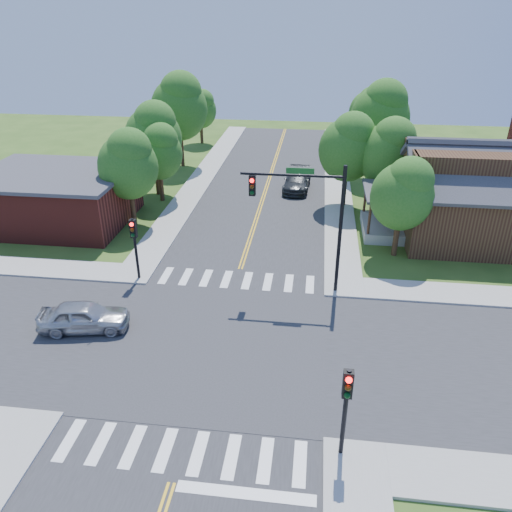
# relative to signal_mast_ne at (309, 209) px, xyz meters

# --- Properties ---
(ground) EXTENTS (100.00, 100.00, 0.00)m
(ground) POSITION_rel_signal_mast_ne_xyz_m (-3.91, -5.59, -4.85)
(ground) COLOR #305119
(ground) RESTS_ON ground
(road_ns) EXTENTS (10.00, 90.00, 0.04)m
(road_ns) POSITION_rel_signal_mast_ne_xyz_m (-3.91, -5.59, -4.83)
(road_ns) COLOR #2D2D30
(road_ns) RESTS_ON ground
(road_ew) EXTENTS (90.00, 10.00, 0.04)m
(road_ew) POSITION_rel_signal_mast_ne_xyz_m (-3.91, -5.59, -4.83)
(road_ew) COLOR #2D2D30
(road_ew) RESTS_ON ground
(intersection_patch) EXTENTS (10.20, 10.20, 0.06)m
(intersection_patch) POSITION_rel_signal_mast_ne_xyz_m (-3.91, -5.59, -4.85)
(intersection_patch) COLOR #2D2D30
(intersection_patch) RESTS_ON ground
(sidewalk_ne) EXTENTS (40.00, 40.00, 0.14)m
(sidewalk_ne) POSITION_rel_signal_mast_ne_xyz_m (11.90, 10.23, -4.78)
(sidewalk_ne) COLOR #9E9B93
(sidewalk_ne) RESTS_ON ground
(sidewalk_nw) EXTENTS (40.00, 40.00, 0.14)m
(sidewalk_nw) POSITION_rel_signal_mast_ne_xyz_m (-19.73, 10.23, -4.78)
(sidewalk_nw) COLOR #9E9B93
(sidewalk_nw) RESTS_ON ground
(crosswalk_north) EXTENTS (8.85, 2.00, 0.01)m
(crosswalk_north) POSITION_rel_signal_mast_ne_xyz_m (-3.91, 0.61, -4.80)
(crosswalk_north) COLOR white
(crosswalk_north) RESTS_ON ground
(crosswalk_south) EXTENTS (8.85, 2.00, 0.01)m
(crosswalk_south) POSITION_rel_signal_mast_ne_xyz_m (-3.91, -11.79, -4.80)
(crosswalk_south) COLOR white
(crosswalk_south) RESTS_ON ground
(centerline) EXTENTS (0.30, 90.00, 0.01)m
(centerline) POSITION_rel_signal_mast_ne_xyz_m (-3.91, -5.59, -4.80)
(centerline) COLOR yellow
(centerline) RESTS_ON ground
(stop_bar) EXTENTS (4.60, 0.45, 0.09)m
(stop_bar) POSITION_rel_signal_mast_ne_xyz_m (-1.41, -13.19, -4.85)
(stop_bar) COLOR white
(stop_bar) RESTS_ON ground
(signal_mast_ne) EXTENTS (5.30, 0.42, 7.20)m
(signal_mast_ne) POSITION_rel_signal_mast_ne_xyz_m (0.00, 0.00, 0.00)
(signal_mast_ne) COLOR black
(signal_mast_ne) RESTS_ON ground
(signal_pole_se) EXTENTS (0.34, 0.42, 3.80)m
(signal_pole_se) POSITION_rel_signal_mast_ne_xyz_m (1.69, -11.21, -2.19)
(signal_pole_se) COLOR black
(signal_pole_se) RESTS_ON ground
(signal_pole_nw) EXTENTS (0.34, 0.42, 3.80)m
(signal_pole_nw) POSITION_rel_signal_mast_ne_xyz_m (-9.51, -0.01, -2.19)
(signal_pole_nw) COLOR black
(signal_pole_nw) RESTS_ON ground
(house_ne) EXTENTS (13.05, 8.80, 7.11)m
(house_ne) POSITION_rel_signal_mast_ne_xyz_m (11.19, 8.65, -1.52)
(house_ne) COLOR #321A11
(house_ne) RESTS_ON ground
(building_nw) EXTENTS (10.40, 8.40, 3.73)m
(building_nw) POSITION_rel_signal_mast_ne_xyz_m (-18.11, 7.61, -2.97)
(building_nw) COLOR maroon
(building_nw) RESTS_ON ground
(tree_e_a) EXTENTS (3.78, 3.59, 6.42)m
(tree_e_a) POSITION_rel_signal_mast_ne_xyz_m (5.54, 5.03, -0.65)
(tree_e_a) COLOR #382314
(tree_e_a) RESTS_ON ground
(tree_e_b) EXTENTS (4.24, 4.03, 7.21)m
(tree_e_b) POSITION_rel_signal_mast_ne_xyz_m (5.44, 12.50, -0.13)
(tree_e_b) COLOR #382314
(tree_e_b) RESTS_ON ground
(tree_e_c) EXTENTS (5.14, 4.88, 8.74)m
(tree_e_c) POSITION_rel_signal_mast_ne_xyz_m (5.54, 20.67, 0.87)
(tree_e_c) COLOR #382314
(tree_e_c) RESTS_ON ground
(tree_e_d) EXTENTS (3.99, 3.79, 6.78)m
(tree_e_d) POSITION_rel_signal_mast_ne_xyz_m (5.36, 29.83, -0.41)
(tree_e_d) COLOR #382314
(tree_e_d) RESTS_ON ground
(tree_w_a) EXTENTS (4.11, 3.91, 6.99)m
(tree_w_a) POSITION_rel_signal_mast_ne_xyz_m (-12.44, 7.76, -0.27)
(tree_w_a) COLOR #382314
(tree_w_a) RESTS_ON ground
(tree_w_b) EXTENTS (4.52, 4.29, 7.68)m
(tree_w_b) POSITION_rel_signal_mast_ne_xyz_m (-12.64, 14.17, 0.18)
(tree_w_b) COLOR #382314
(tree_w_b) RESTS_ON ground
(tree_w_c) EXTENTS (5.25, 4.99, 8.93)m
(tree_w_c) POSITION_rel_signal_mast_ne_xyz_m (-12.64, 22.27, 1.00)
(tree_w_c) COLOR #382314
(tree_w_c) RESTS_ON ground
(tree_w_d) EXTENTS (3.51, 3.34, 5.97)m
(tree_w_d) POSITION_rel_signal_mast_ne_xyz_m (-12.74, 31.20, -0.94)
(tree_w_d) COLOR #382314
(tree_w_d) RESTS_ON ground
(tree_house) EXTENTS (4.33, 4.11, 7.36)m
(tree_house) POSITION_rel_signal_mast_ne_xyz_m (2.59, 13.23, -0.03)
(tree_house) COLOR #382314
(tree_house) RESTS_ON ground
(tree_bldg) EXTENTS (3.71, 3.52, 6.31)m
(tree_bldg) POSITION_rel_signal_mast_ne_xyz_m (-11.86, 12.75, -0.72)
(tree_bldg) COLOR #382314
(tree_bldg) RESTS_ON ground
(car_silver) EXTENTS (3.25, 4.90, 1.46)m
(car_silver) POSITION_rel_signal_mast_ne_xyz_m (-10.47, -5.07, -4.12)
(car_silver) COLOR #B1B3B8
(car_silver) RESTS_ON ground
(car_dgrey) EXTENTS (2.64, 5.35, 1.49)m
(car_dgrey) POSITION_rel_signal_mast_ne_xyz_m (-1.29, 16.72, -4.11)
(car_dgrey) COLOR #2A2C2E
(car_dgrey) RESTS_ON ground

